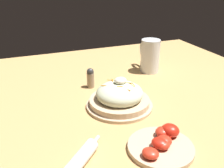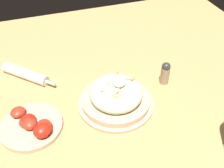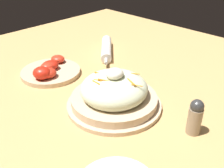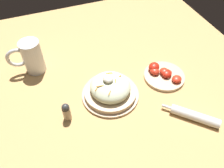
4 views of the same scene
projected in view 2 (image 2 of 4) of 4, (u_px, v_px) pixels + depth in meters
The scene contains 5 objects.
ground_plane at pixel (120, 113), 0.81m from camera, with size 1.43×1.43×0.00m, color tan.
salad_plate at pixel (117, 96), 0.82m from camera, with size 0.23×0.23×0.11m.
napkin_roll at pixel (25, 74), 0.92m from camera, with size 0.17×0.17×0.04m.
tomato_plate at pixel (32, 125), 0.76m from camera, with size 0.18×0.18×0.05m.
salt_shaker at pixel (165, 73), 0.89m from camera, with size 0.03×0.03×0.08m.
Camera 2 is at (0.52, -0.20, 0.60)m, focal length 42.90 mm.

